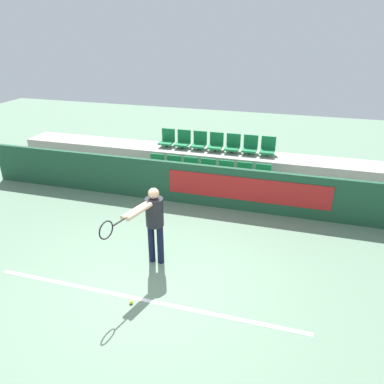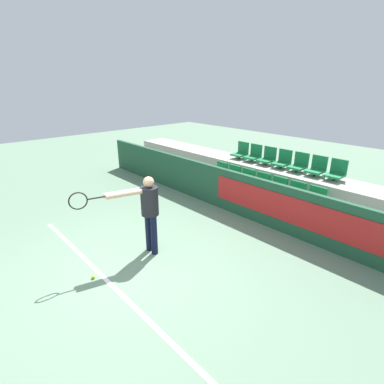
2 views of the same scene
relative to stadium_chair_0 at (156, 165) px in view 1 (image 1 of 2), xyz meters
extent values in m
plane|color=slate|center=(1.50, -4.14, -0.69)|extent=(30.00, 30.00, 0.00)
cube|color=white|center=(1.50, -4.59, -0.69)|extent=(5.74, 0.08, 0.01)
cube|color=#1E4C33|center=(1.50, -0.69, -0.14)|extent=(12.54, 0.12, 1.12)
cube|color=red|center=(2.70, -0.76, -0.08)|extent=(4.06, 0.02, 0.61)
cube|color=#ADA89E|center=(1.50, -0.12, -0.45)|extent=(12.14, 0.97, 0.49)
cube|color=#ADA89E|center=(1.50, 0.85, -0.20)|extent=(12.14, 0.97, 0.98)
cylinder|color=#333333|center=(0.00, -0.08, -0.15)|extent=(0.07, 0.07, 0.10)
cube|color=#197A42|center=(0.00, -0.08, -0.08)|extent=(0.40, 0.43, 0.05)
cube|color=#197A42|center=(0.00, 0.12, 0.13)|extent=(0.40, 0.04, 0.36)
cylinder|color=#333333|center=(0.50, -0.08, -0.15)|extent=(0.07, 0.07, 0.10)
cube|color=#197A42|center=(0.50, -0.08, -0.08)|extent=(0.40, 0.43, 0.05)
cube|color=#197A42|center=(0.50, 0.12, 0.13)|extent=(0.40, 0.04, 0.36)
cylinder|color=#333333|center=(1.00, -0.08, -0.15)|extent=(0.07, 0.07, 0.10)
cube|color=#197A42|center=(1.00, -0.08, -0.08)|extent=(0.40, 0.43, 0.05)
cube|color=#197A42|center=(1.00, 0.12, 0.13)|extent=(0.40, 0.04, 0.36)
cylinder|color=#333333|center=(1.50, -0.08, -0.15)|extent=(0.07, 0.07, 0.10)
cube|color=#197A42|center=(1.50, -0.08, -0.08)|extent=(0.40, 0.43, 0.05)
cube|color=#197A42|center=(1.50, 0.12, 0.13)|extent=(0.40, 0.04, 0.36)
cylinder|color=#333333|center=(2.00, -0.08, -0.15)|extent=(0.07, 0.07, 0.10)
cube|color=#197A42|center=(2.00, -0.08, -0.08)|extent=(0.40, 0.43, 0.05)
cube|color=#197A42|center=(2.00, 0.12, 0.13)|extent=(0.40, 0.04, 0.36)
cylinder|color=#333333|center=(2.50, -0.08, -0.15)|extent=(0.07, 0.07, 0.10)
cube|color=#197A42|center=(2.50, -0.08, -0.08)|extent=(0.40, 0.43, 0.05)
cube|color=#197A42|center=(2.50, 0.12, 0.13)|extent=(0.40, 0.04, 0.36)
cylinder|color=#333333|center=(3.00, -0.08, -0.15)|extent=(0.07, 0.07, 0.10)
cube|color=#197A42|center=(3.00, -0.08, -0.08)|extent=(0.40, 0.43, 0.05)
cube|color=#197A42|center=(3.00, 0.12, 0.13)|extent=(0.40, 0.04, 0.36)
cylinder|color=#333333|center=(0.00, 0.90, 0.34)|extent=(0.07, 0.07, 0.10)
cube|color=#197A42|center=(0.00, 0.90, 0.41)|extent=(0.40, 0.43, 0.05)
cube|color=#197A42|center=(0.00, 1.09, 0.62)|extent=(0.40, 0.04, 0.36)
cylinder|color=#333333|center=(0.50, 0.90, 0.34)|extent=(0.07, 0.07, 0.10)
cube|color=#197A42|center=(0.50, 0.90, 0.41)|extent=(0.40, 0.43, 0.05)
cube|color=#197A42|center=(0.50, 1.09, 0.62)|extent=(0.40, 0.04, 0.36)
cylinder|color=#333333|center=(1.00, 0.90, 0.34)|extent=(0.07, 0.07, 0.10)
cube|color=#197A42|center=(1.00, 0.90, 0.41)|extent=(0.40, 0.43, 0.05)
cube|color=#197A42|center=(1.00, 1.09, 0.62)|extent=(0.40, 0.04, 0.36)
cylinder|color=#333333|center=(1.50, 0.90, 0.34)|extent=(0.07, 0.07, 0.10)
cube|color=#197A42|center=(1.50, 0.90, 0.41)|extent=(0.40, 0.43, 0.05)
cube|color=#197A42|center=(1.50, 1.09, 0.62)|extent=(0.40, 0.04, 0.36)
cylinder|color=#333333|center=(2.00, 0.90, 0.34)|extent=(0.07, 0.07, 0.10)
cube|color=#197A42|center=(2.00, 0.90, 0.41)|extent=(0.40, 0.43, 0.05)
cube|color=#197A42|center=(2.00, 1.09, 0.62)|extent=(0.40, 0.04, 0.36)
cylinder|color=#333333|center=(2.50, 0.90, 0.34)|extent=(0.07, 0.07, 0.10)
cube|color=#197A42|center=(2.50, 0.90, 0.41)|extent=(0.40, 0.43, 0.05)
cube|color=#197A42|center=(2.50, 1.09, 0.62)|extent=(0.40, 0.04, 0.36)
cylinder|color=#333333|center=(3.00, 0.90, 0.34)|extent=(0.07, 0.07, 0.10)
cube|color=#197A42|center=(3.00, 0.90, 0.41)|extent=(0.40, 0.43, 0.05)
cube|color=#197A42|center=(3.00, 1.09, 0.62)|extent=(0.40, 0.04, 0.36)
cylinder|color=black|center=(1.24, -3.44, -0.28)|extent=(0.13, 0.13, 0.83)
cylinder|color=black|center=(1.43, -3.44, -0.28)|extent=(0.13, 0.13, 0.83)
cylinder|color=black|center=(1.33, -3.44, 0.43)|extent=(0.34, 0.34, 0.57)
sphere|color=tan|center=(1.33, -3.44, 0.81)|extent=(0.21, 0.21, 0.21)
cylinder|color=tan|center=(1.16, -3.93, 0.67)|extent=(0.26, 0.66, 0.09)
cylinder|color=tan|center=(1.25, -3.93, 0.67)|extent=(0.26, 0.66, 0.09)
cylinder|color=black|center=(1.08, -4.39, 0.67)|extent=(0.10, 0.30, 0.03)
torus|color=black|center=(1.01, -4.68, 0.67)|extent=(0.11, 0.32, 0.32)
sphere|color=#CCDB33|center=(1.37, -4.74, -0.66)|extent=(0.07, 0.07, 0.07)
camera|label=1|loc=(3.79, -9.28, 3.70)|focal=35.00mm
camera|label=2|loc=(5.83, -6.44, 2.61)|focal=28.00mm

